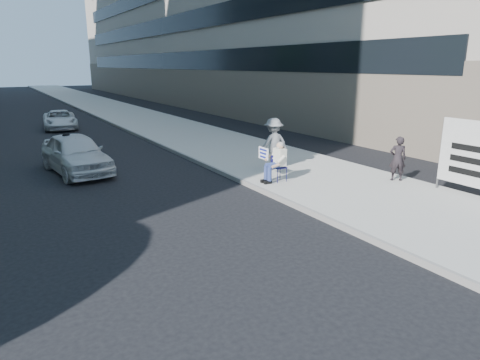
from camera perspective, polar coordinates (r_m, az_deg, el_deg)
ground at (r=10.26m, az=5.24°, el=-7.05°), size 160.00×160.00×0.00m
near_sidewalk at (r=29.54m, az=-11.38°, el=7.48°), size 5.00×120.00×0.15m
near_building at (r=46.07m, az=-0.90°, el=22.79°), size 14.00×70.00×20.00m
seated_protester at (r=13.94m, az=4.81°, el=2.70°), size 0.83×1.12×1.31m
jogger at (r=15.61m, az=4.47°, el=4.83°), size 1.22×0.72×1.86m
pedestrian_woman at (r=14.93m, az=20.28°, el=2.69°), size 0.64×0.60×1.47m
white_sedan_near at (r=16.77m, az=-21.05°, el=3.33°), size 2.17×4.41×1.44m
white_sedan_far at (r=28.96m, az=-22.88°, el=7.43°), size 2.29×4.24×1.13m
motorcycle at (r=17.28m, az=-21.83°, el=3.29°), size 0.74×2.05×1.42m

